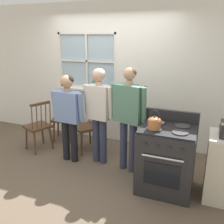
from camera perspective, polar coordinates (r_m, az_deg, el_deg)
ground_plane at (r=4.17m, az=-7.20°, el=-13.17°), size 16.00×16.00×0.00m
wall_back at (r=4.91m, az=0.41°, el=8.29°), size 6.40×0.16×2.70m
chair_by_window at (r=4.67m, az=-5.81°, el=-3.47°), size 0.58×0.58×0.96m
chair_near_wall at (r=4.86m, az=-16.49°, el=-3.30°), size 0.54×0.55×0.96m
chair_center_cluster at (r=5.20m, az=-10.89°, el=-1.50°), size 0.52×0.53×0.96m
person_elderly_left at (r=4.17m, az=-9.96°, el=0.42°), size 0.59×0.24×1.49m
person_teen_center at (r=4.04m, az=-2.98°, el=0.96°), size 0.53×0.25×1.61m
person_adult_right at (r=3.79m, az=3.87°, el=0.26°), size 0.62×0.33×1.65m
stove at (r=3.58m, az=12.31°, el=-10.31°), size 0.74×0.68×1.08m
kettle at (r=3.27m, az=9.67°, el=-2.34°), size 0.21×0.17×0.25m
potted_plant at (r=5.01m, az=-3.94°, el=6.12°), size 0.14×0.14×0.32m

